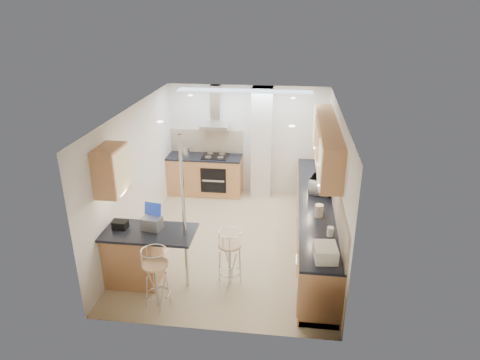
# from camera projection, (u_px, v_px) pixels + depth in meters

# --- Properties ---
(ground) EXTENTS (4.80, 4.80, 0.00)m
(ground) POSITION_uv_depth(u_px,v_px,m) (233.00, 241.00, 8.09)
(ground) COLOR tan
(ground) RESTS_ON ground
(room_shell) EXTENTS (3.64, 4.84, 2.51)m
(room_shell) POSITION_uv_depth(u_px,v_px,m) (253.00, 158.00, 7.81)
(room_shell) COLOR white
(room_shell) RESTS_ON ground
(right_counter) EXTENTS (0.63, 4.40, 0.92)m
(right_counter) POSITION_uv_depth(u_px,v_px,m) (315.00, 224.00, 7.75)
(right_counter) COLOR #BB7C4A
(right_counter) RESTS_ON ground
(back_counter) EXTENTS (1.70, 0.63, 0.92)m
(back_counter) POSITION_uv_depth(u_px,v_px,m) (205.00, 175.00, 9.95)
(back_counter) COLOR #BB7C4A
(back_counter) RESTS_ON ground
(peninsula) EXTENTS (1.47, 0.72, 0.94)m
(peninsula) POSITION_uv_depth(u_px,v_px,m) (150.00, 257.00, 6.71)
(peninsula) COLOR #BB7C4A
(peninsula) RESTS_ON ground
(microwave) EXTENTS (0.53, 0.64, 0.31)m
(microwave) POSITION_uv_depth(u_px,v_px,m) (322.00, 184.00, 7.90)
(microwave) COLOR white
(microwave) RESTS_ON right_counter
(laptop) EXTENTS (0.32, 0.26, 0.20)m
(laptop) POSITION_uv_depth(u_px,v_px,m) (152.00, 223.00, 6.56)
(laptop) COLOR #919498
(laptop) RESTS_ON peninsula
(bag) EXTENTS (0.23, 0.17, 0.12)m
(bag) POSITION_uv_depth(u_px,v_px,m) (120.00, 225.00, 6.60)
(bag) COLOR black
(bag) RESTS_ON peninsula
(bar_stool_near) EXTENTS (0.41, 0.41, 0.98)m
(bar_stool_near) POSITION_uv_depth(u_px,v_px,m) (156.00, 279.00, 6.16)
(bar_stool_near) COLOR tan
(bar_stool_near) RESTS_ON ground
(bar_stool_end) EXTENTS (0.52, 0.52, 0.94)m
(bar_stool_end) POSITION_uv_depth(u_px,v_px,m) (230.00, 258.00, 6.70)
(bar_stool_end) COLOR tan
(bar_stool_end) RESTS_ON ground
(jar_a) EXTENTS (0.15, 0.15, 0.17)m
(jar_a) POSITION_uv_depth(u_px,v_px,m) (314.00, 181.00, 8.17)
(jar_a) COLOR white
(jar_a) RESTS_ON right_counter
(jar_b) EXTENTS (0.14, 0.14, 0.15)m
(jar_b) POSITION_uv_depth(u_px,v_px,m) (325.00, 178.00, 8.35)
(jar_b) COLOR white
(jar_b) RESTS_ON right_counter
(jar_c) EXTENTS (0.15, 0.15, 0.21)m
(jar_c) POSITION_uv_depth(u_px,v_px,m) (319.00, 211.00, 6.98)
(jar_c) COLOR beige
(jar_c) RESTS_ON right_counter
(jar_d) EXTENTS (0.12, 0.12, 0.15)m
(jar_d) POSITION_uv_depth(u_px,v_px,m) (330.00, 232.00, 6.42)
(jar_d) COLOR white
(jar_d) RESTS_ON right_counter
(bread_bin) EXTENTS (0.33, 0.41, 0.20)m
(bread_bin) POSITION_uv_depth(u_px,v_px,m) (325.00, 252.00, 5.83)
(bread_bin) COLOR white
(bread_bin) RESTS_ON right_counter
(kettle) EXTENTS (0.16, 0.16, 0.22)m
(kettle) POSITION_uv_depth(u_px,v_px,m) (186.00, 152.00, 9.71)
(kettle) COLOR silver
(kettle) RESTS_ON back_counter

